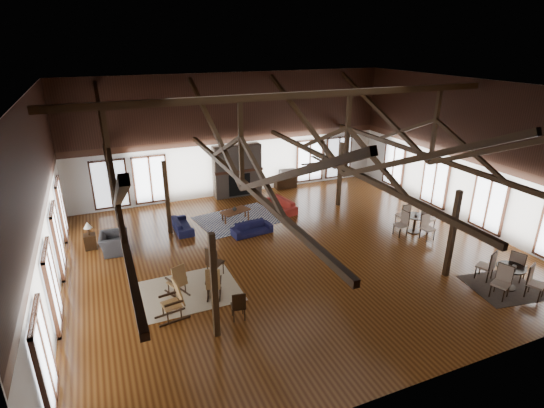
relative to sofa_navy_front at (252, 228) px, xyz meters
name	(u,v)px	position (x,y,z in m)	size (l,w,h in m)	color
floor	(294,252)	(0.93, -2.08, -0.24)	(16.00, 16.00, 0.00)	brown
ceiling	(298,87)	(0.93, -2.08, 5.76)	(16.00, 14.00, 0.02)	black
wall_back	(234,136)	(0.93, 4.92, 2.76)	(16.00, 0.02, 6.00)	silver
wall_front	(442,270)	(0.93, -9.08, 2.76)	(16.00, 0.02, 6.00)	silver
wall_left	(41,209)	(-7.07, -2.08, 2.76)	(0.02, 14.00, 6.00)	silver
wall_right	(468,153)	(8.93, -2.08, 2.76)	(0.02, 14.00, 6.00)	silver
roof_truss	(297,147)	(0.93, -2.08, 3.79)	(15.60, 14.07, 3.14)	black
post_grid	(295,214)	(0.93, -2.08, 1.28)	(8.16, 7.16, 3.05)	black
fireplace	(237,171)	(0.93, 4.59, 1.05)	(2.50, 0.69, 2.60)	#685A4F
ceiling_fan	(324,161)	(1.43, -3.08, 3.49)	(1.60, 1.60, 0.75)	black
sofa_navy_front	(252,228)	(0.00, 0.00, 0.00)	(1.66, 0.65, 0.48)	#141438
sofa_navy_left	(182,225)	(-2.56, 1.45, 0.00)	(0.65, 1.66, 0.48)	#131435
sofa_orange	(280,205)	(2.07, 1.88, 0.03)	(0.73, 1.86, 0.54)	maroon
coffee_table	(235,212)	(-0.20, 1.56, 0.18)	(1.39, 1.03, 0.48)	brown
vase	(234,208)	(-0.23, 1.54, 0.34)	(0.19, 0.19, 0.20)	#B2B2B2
armchair	(114,243)	(-5.29, 0.54, 0.12)	(0.98, 1.12, 0.73)	#2B2B2D
side_table_lamp	(90,238)	(-6.11, 1.18, 0.17)	(0.43, 0.43, 1.10)	black
rocking_chair_a	(178,281)	(-3.64, -3.27, 0.25)	(0.71, 0.92, 1.05)	olive
rocking_chair_b	(213,284)	(-2.66, -3.80, 0.23)	(0.64, 0.87, 1.01)	olive
rocking_chair_c	(175,300)	(-3.94, -4.35, 0.31)	(0.98, 0.62, 1.18)	olive
side_chair_a	(213,260)	(-2.34, -2.66, 0.39)	(0.65, 0.65, 1.10)	black
side_chair_b	(239,304)	(-2.31, -5.20, 0.29)	(0.44, 0.44, 0.92)	black
cafe_table_near	(510,273)	(6.18, -6.95, 0.28)	(2.04, 2.04, 1.05)	black
cafe_table_far	(415,221)	(6.23, -2.42, 0.27)	(1.95, 1.95, 1.02)	black
cup_near	(514,267)	(6.18, -7.04, 0.57)	(0.14, 0.14, 0.11)	#B2B2B2
cup_far	(416,214)	(6.29, -2.38, 0.54)	(0.12, 0.12, 0.10)	#B2B2B2
tv_console	(285,183)	(3.63, 4.67, 0.05)	(1.16, 0.43, 0.58)	black
television	(286,173)	(3.66, 4.67, 0.59)	(0.88, 0.12, 0.51)	#B2B2B2
rug_tan	(190,291)	(-3.30, -3.20, -0.24)	(3.06, 2.41, 0.01)	tan
rug_navy	(239,219)	(-0.04, 1.63, -0.24)	(3.46, 2.60, 0.01)	#192448
rug_dark	(503,287)	(6.10, -6.89, -0.24)	(2.10, 1.90, 0.01)	black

